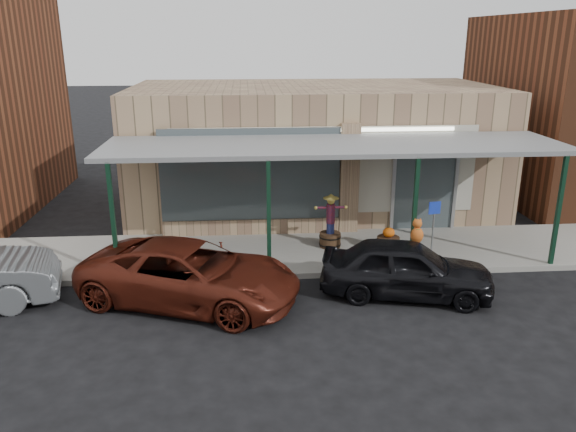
{
  "coord_description": "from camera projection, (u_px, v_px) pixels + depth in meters",
  "views": [
    {
      "loc": [
        -2.32,
        -10.76,
        5.79
      ],
      "look_at": [
        -1.3,
        2.6,
        1.46
      ],
      "focal_mm": 35.0,
      "sensor_mm": 36.0,
      "label": 1
    }
  ],
  "objects": [
    {
      "name": "block_buildings_near",
      "position": [
        367.0,
        95.0,
        19.88
      ],
      "size": [
        61.0,
        8.0,
        8.0
      ],
      "color": "brown",
      "rests_on": "ground"
    },
    {
      "name": "barrel_scarecrow",
      "position": [
        330.0,
        229.0,
        15.57
      ],
      "size": [
        0.93,
        0.68,
        1.53
      ],
      "rotation": [
        0.0,
        0.0,
        0.16
      ],
      "color": "#462F1C",
      "rests_on": "sidewalk"
    },
    {
      "name": "sidewalk",
      "position": [
        332.0,
        252.0,
        15.55
      ],
      "size": [
        40.0,
        3.2,
        0.15
      ],
      "primitive_type": "cube",
      "color": "gray",
      "rests_on": "ground"
    },
    {
      "name": "parked_sedan",
      "position": [
        406.0,
        268.0,
        12.92
      ],
      "size": [
        4.18,
        2.42,
        1.56
      ],
      "rotation": [
        0.0,
        0.0,
        1.34
      ],
      "color": "black",
      "rests_on": "ground"
    },
    {
      "name": "storefront",
      "position": [
        313.0,
        148.0,
        19.26
      ],
      "size": [
        12.0,
        6.25,
        4.2
      ],
      "color": "tan",
      "rests_on": "ground"
    },
    {
      "name": "ground",
      "position": [
        357.0,
        315.0,
        12.16
      ],
      "size": [
        120.0,
        120.0,
        0.0
      ],
      "primitive_type": "plane",
      "color": "black",
      "rests_on": "ground"
    },
    {
      "name": "handicap_sign",
      "position": [
        433.0,
        223.0,
        14.53
      ],
      "size": [
        0.32,
        0.08,
        1.58
      ],
      "rotation": [
        0.0,
        0.0,
        0.19
      ],
      "color": "gray",
      "rests_on": "sidewalk"
    },
    {
      "name": "barrel_pumpkin",
      "position": [
        388.0,
        242.0,
        15.3
      ],
      "size": [
        0.71,
        0.71,
        0.73
      ],
      "rotation": [
        0.0,
        0.0,
        0.17
      ],
      "color": "#462F1C",
      "rests_on": "sidewalk"
    },
    {
      "name": "awning",
      "position": [
        335.0,
        147.0,
        14.61
      ],
      "size": [
        12.0,
        3.0,
        3.04
      ],
      "color": "slate",
      "rests_on": "ground"
    },
    {
      "name": "car_maroon",
      "position": [
        190.0,
        274.0,
        12.57
      ],
      "size": [
        5.44,
        3.87,
        1.38
      ],
      "primitive_type": "imported",
      "rotation": [
        0.0,
        0.0,
        1.21
      ],
      "color": "#541B10",
      "rests_on": "ground"
    }
  ]
}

